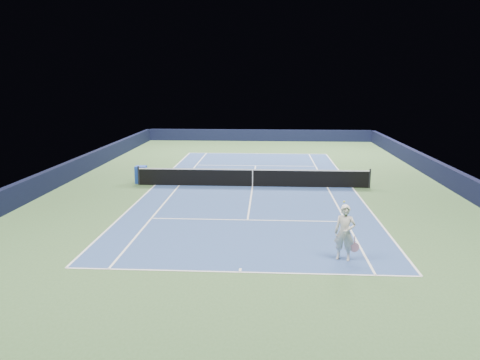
{
  "coord_description": "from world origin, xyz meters",
  "views": [
    {
      "loc": [
        0.79,
        -25.3,
        5.79
      ],
      "look_at": [
        -0.52,
        -3.0,
        1.0
      ],
      "focal_mm": 35.0,
      "sensor_mm": 36.0,
      "label": 1
    }
  ],
  "objects": [
    {
      "name": "ground",
      "position": [
        0.0,
        0.0,
        0.0
      ],
      "size": [
        40.0,
        40.0,
        0.0
      ],
      "primitive_type": "plane",
      "color": "#3B5C32",
      "rests_on": "ground"
    },
    {
      "name": "wall_far",
      "position": [
        0.0,
        19.82,
        0.55
      ],
      "size": [
        22.0,
        0.35,
        1.1
      ],
      "primitive_type": "cube",
      "color": "black",
      "rests_on": "ground"
    },
    {
      "name": "wall_right",
      "position": [
        10.82,
        0.0,
        0.55
      ],
      "size": [
        0.35,
        40.0,
        1.1
      ],
      "primitive_type": "cube",
      "color": "black",
      "rests_on": "ground"
    },
    {
      "name": "wall_left",
      "position": [
        -10.82,
        0.0,
        0.55
      ],
      "size": [
        0.35,
        40.0,
        1.1
      ],
      "primitive_type": "cube",
      "color": "black",
      "rests_on": "ground"
    },
    {
      "name": "court_surface",
      "position": [
        0.0,
        0.0,
        0.0
      ],
      "size": [
        10.97,
        23.77,
        0.01
      ],
      "primitive_type": "cube",
      "color": "navy",
      "rests_on": "ground"
    },
    {
      "name": "baseline_far",
      "position": [
        0.0,
        11.88,
        0.01
      ],
      "size": [
        10.97,
        0.08,
        0.0
      ],
      "primitive_type": "cube",
      "color": "white",
      "rests_on": "ground"
    },
    {
      "name": "baseline_near",
      "position": [
        0.0,
        -11.88,
        0.01
      ],
      "size": [
        10.97,
        0.08,
        0.0
      ],
      "primitive_type": "cube",
      "color": "white",
      "rests_on": "ground"
    },
    {
      "name": "sideline_doubles_right",
      "position": [
        5.49,
        0.0,
        0.01
      ],
      "size": [
        0.08,
        23.77,
        0.0
      ],
      "primitive_type": "cube",
      "color": "white",
      "rests_on": "ground"
    },
    {
      "name": "sideline_doubles_left",
      "position": [
        -5.49,
        0.0,
        0.01
      ],
      "size": [
        0.08,
        23.77,
        0.0
      ],
      "primitive_type": "cube",
      "color": "white",
      "rests_on": "ground"
    },
    {
      "name": "sideline_singles_right",
      "position": [
        4.12,
        0.0,
        0.01
      ],
      "size": [
        0.08,
        23.77,
        0.0
      ],
      "primitive_type": "cube",
      "color": "white",
      "rests_on": "ground"
    },
    {
      "name": "sideline_singles_left",
      "position": [
        -4.12,
        0.0,
        0.01
      ],
      "size": [
        0.08,
        23.77,
        0.0
      ],
      "primitive_type": "cube",
      "color": "white",
      "rests_on": "ground"
    },
    {
      "name": "service_line_far",
      "position": [
        0.0,
        6.4,
        0.01
      ],
      "size": [
        8.23,
        0.08,
        0.0
      ],
      "primitive_type": "cube",
      "color": "white",
      "rests_on": "ground"
    },
    {
      "name": "service_line_near",
      "position": [
        0.0,
        -6.4,
        0.01
      ],
      "size": [
        8.23,
        0.08,
        0.0
      ],
      "primitive_type": "cube",
      "color": "white",
      "rests_on": "ground"
    },
    {
      "name": "center_service_line",
      "position": [
        0.0,
        0.0,
        0.01
      ],
      "size": [
        0.08,
        12.8,
        0.0
      ],
      "primitive_type": "cube",
      "color": "white",
      "rests_on": "ground"
    },
    {
      "name": "center_mark_far",
      "position": [
        0.0,
        11.73,
        0.01
      ],
      "size": [
        0.08,
        0.3,
        0.0
      ],
      "primitive_type": "cube",
      "color": "white",
      "rests_on": "ground"
    },
    {
      "name": "center_mark_near",
      "position": [
        0.0,
        -11.73,
        0.01
      ],
      "size": [
        0.08,
        0.3,
        0.0
      ],
      "primitive_type": "cube",
      "color": "white",
      "rests_on": "ground"
    },
    {
      "name": "tennis_net",
      "position": [
        0.0,
        0.0,
        0.5
      ],
      "size": [
        12.9,
        0.1,
        1.07
      ],
      "color": "black",
      "rests_on": "ground"
    },
    {
      "name": "sponsor_cube",
      "position": [
        -6.4,
        0.5,
        0.49
      ],
      "size": [
        0.64,
        0.56,
        0.99
      ],
      "color": "#1E43B6",
      "rests_on": "ground"
    },
    {
      "name": "tennis_player",
      "position": [
        3.34,
        -10.65,
        0.93
      ],
      "size": [
        0.87,
        1.35,
        1.85
      ],
      "color": "silver",
      "rests_on": "ground"
    }
  ]
}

